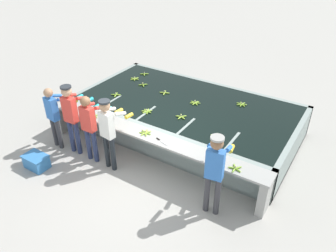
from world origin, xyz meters
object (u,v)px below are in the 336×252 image
at_px(worker_4, 215,168).
at_px(knife_0, 160,140).
at_px(banana_bunch_floating_1, 181,117).
at_px(banana_bunch_floating_2, 165,93).
at_px(banana_bunch_floating_4, 116,95).
at_px(banana_bunch_ledge_1, 235,168).
at_px(banana_bunch_ledge_0, 93,116).
at_px(banana_bunch_ledge_2, 145,133).
at_px(worker_2, 90,123).
at_px(worker_3, 108,128).
at_px(banana_bunch_floating_8, 147,111).
at_px(worker_1, 71,113).
at_px(crate, 36,161).
at_px(banana_bunch_floating_6, 241,104).
at_px(worker_0, 54,113).
at_px(banana_bunch_floating_7, 195,103).
at_px(banana_bunch_floating_5, 144,74).
at_px(banana_bunch_floating_3, 143,85).
at_px(banana_bunch_floating_0, 135,79).
at_px(banana_bunch_floating_9, 216,136).

relative_size(worker_4, knife_0, 5.01).
xyz_separation_m(banana_bunch_floating_1, banana_bunch_floating_2, (-1.03, 0.86, 0.00)).
height_order(banana_bunch_floating_4, banana_bunch_ledge_1, banana_bunch_ledge_1).
relative_size(banana_bunch_floating_4, banana_bunch_ledge_0, 0.96).
xyz_separation_m(banana_bunch_ledge_2, knife_0, (0.43, -0.06, -0.01)).
relative_size(worker_2, worker_3, 0.97).
xyz_separation_m(banana_bunch_floating_1, banana_bunch_ledge_1, (1.83, -1.11, 0.00)).
height_order(banana_bunch_floating_2, banana_bunch_floating_8, same).
distance_m(banana_bunch_floating_2, banana_bunch_floating_8, 1.11).
xyz_separation_m(worker_1, crate, (-0.31, -0.94, -0.91)).
xyz_separation_m(worker_4, banana_bunch_floating_6, (-0.63, 2.89, -0.21)).
xyz_separation_m(worker_0, banana_bunch_ledge_2, (2.24, 0.57, -0.09)).
bearing_deg(banana_bunch_floating_7, banana_bunch_ledge_0, -131.88).
bearing_deg(worker_2, crate, -132.86).
relative_size(banana_bunch_floating_6, crate, 0.51).
height_order(banana_bunch_ledge_2, knife_0, banana_bunch_ledge_2).
bearing_deg(banana_bunch_floating_7, banana_bunch_floating_5, 159.61).
relative_size(worker_0, banana_bunch_floating_6, 5.64).
bearing_deg(banana_bunch_floating_6, worker_2, -129.73).
distance_m(banana_bunch_floating_1, banana_bunch_floating_8, 0.87).
height_order(banana_bunch_floating_3, banana_bunch_ledge_1, banana_bunch_ledge_1).
height_order(banana_bunch_floating_1, banana_bunch_ledge_1, banana_bunch_ledge_1).
relative_size(worker_4, banana_bunch_floating_2, 6.26).
height_order(worker_4, banana_bunch_ledge_2, worker_4).
height_order(banana_bunch_floating_2, banana_bunch_floating_4, same).
bearing_deg(banana_bunch_floating_4, banana_bunch_floating_6, 23.15).
bearing_deg(banana_bunch_ledge_0, banana_bunch_ledge_1, -0.03).
xyz_separation_m(worker_3, banana_bunch_floating_1, (0.89, 1.54, -0.20)).
bearing_deg(worker_3, worker_2, 179.59).
height_order(banana_bunch_floating_8, banana_bunch_ledge_1, banana_bunch_ledge_1).
xyz_separation_m(banana_bunch_floating_0, crate, (-0.02, -3.65, -0.68)).
height_order(banana_bunch_floating_3, banana_bunch_floating_9, same).
bearing_deg(knife_0, banana_bunch_floating_1, 96.76).
bearing_deg(banana_bunch_floating_5, worker_3, -66.47).
height_order(banana_bunch_floating_1, crate, banana_bunch_floating_1).
bearing_deg(banana_bunch_ledge_1, worker_3, -170.97).
relative_size(worker_4, banana_bunch_floating_7, 6.14).
bearing_deg(banana_bunch_floating_4, worker_2, -68.84).
height_order(banana_bunch_floating_1, knife_0, banana_bunch_floating_1).
bearing_deg(banana_bunch_floating_8, knife_0, -41.52).
bearing_deg(banana_bunch_floating_2, worker_4, -42.32).
distance_m(worker_4, banana_bunch_floating_1, 2.23).
bearing_deg(knife_0, banana_bunch_floating_5, 131.51).
distance_m(banana_bunch_floating_0, banana_bunch_floating_2, 1.30).
bearing_deg(worker_2, worker_3, -0.41).
distance_m(banana_bunch_floating_7, crate, 4.03).
bearing_deg(banana_bunch_floating_4, worker_4, -23.57).
relative_size(banana_bunch_floating_5, crate, 0.44).
bearing_deg(worker_0, banana_bunch_floating_2, 58.46).
height_order(worker_0, worker_3, worker_3).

